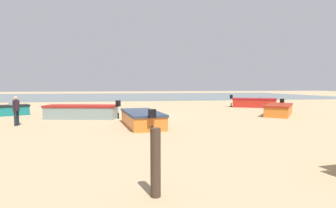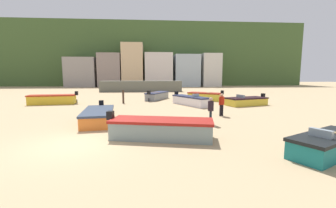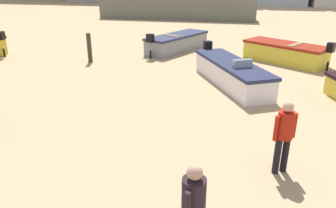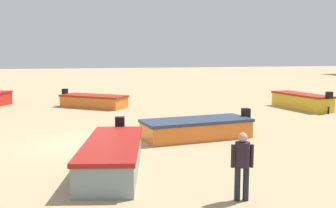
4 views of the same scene
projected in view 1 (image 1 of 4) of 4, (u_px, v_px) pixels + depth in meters
The scene contains 9 objects.
ground_plane at pixel (138, 116), 18.82m from camera, with size 160.00×160.00×0.00m, color tan.
tidal_water at pixel (128, 96), 54.20m from camera, with size 80.00×36.00×0.06m, color slate.
boat_grey_4 at pixel (82, 112), 17.53m from camera, with size 5.03×2.54×1.22m.
boat_red_5 at pixel (254, 103), 26.58m from camera, with size 4.44×3.26×1.24m.
boat_orange_7 at pixel (142, 118), 14.41m from camera, with size 2.30×4.79×1.11m.
boat_orange_8 at pixel (279, 110), 19.58m from camera, with size 3.95×4.38×1.12m.
boat_teal_9 at pixel (1, 110), 19.07m from camera, with size 3.81×2.81×1.09m.
mooring_post_near_water at pixel (156, 163), 5.18m from camera, with size 0.20×0.20×1.37m, color #402F24.
beach_walker_distant at pixel (16, 108), 14.36m from camera, with size 0.41×0.54×1.62m.
Camera 1 is at (1.04, 18.80, 2.20)m, focal length 28.18 mm.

